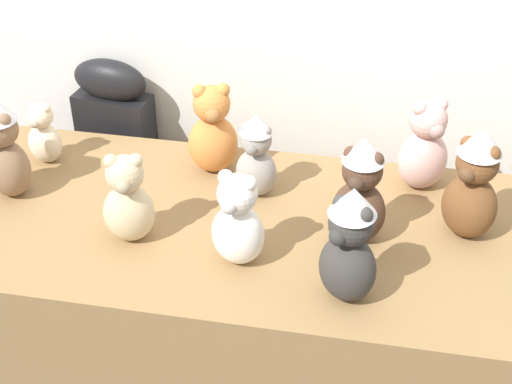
# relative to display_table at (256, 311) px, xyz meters

# --- Properties ---
(display_table) EXTENTS (1.87, 0.83, 0.71)m
(display_table) POSITION_rel_display_table_xyz_m (0.00, 0.00, 0.00)
(display_table) COLOR olive
(display_table) RESTS_ON ground_plane
(instrument_case) EXTENTS (0.29, 0.16, 0.93)m
(instrument_case) POSITION_rel_display_table_xyz_m (-0.63, 0.55, 0.12)
(instrument_case) COLOR black
(instrument_case) RESTS_ON ground_plane
(teddy_bear_sand) EXTENTS (0.17, 0.15, 0.29)m
(teddy_bear_sand) POSITION_rel_display_table_xyz_m (-0.34, -0.13, 0.49)
(teddy_bear_sand) COLOR #CCB78E
(teddy_bear_sand) RESTS_ON display_table
(teddy_bear_ginger) EXTENTS (0.19, 0.18, 0.31)m
(teddy_bear_ginger) POSITION_rel_display_table_xyz_m (-0.19, 0.27, 0.50)
(teddy_bear_ginger) COLOR #D17F3D
(teddy_bear_ginger) RESTS_ON display_table
(teddy_bear_charcoal) EXTENTS (0.20, 0.20, 0.35)m
(teddy_bear_charcoal) POSITION_rel_display_table_xyz_m (0.29, -0.26, 0.52)
(teddy_bear_charcoal) COLOR #383533
(teddy_bear_charcoal) RESTS_ON display_table
(teddy_bear_cocoa) EXTENTS (0.18, 0.16, 0.34)m
(teddy_bear_cocoa) POSITION_rel_display_table_xyz_m (0.30, -0.01, 0.52)
(teddy_bear_cocoa) COLOR #4C3323
(teddy_bear_cocoa) RESTS_ON display_table
(teddy_bear_ash) EXTENTS (0.14, 0.13, 0.28)m
(teddy_bear_ash) POSITION_rel_display_table_xyz_m (-0.03, 0.16, 0.49)
(teddy_bear_ash) COLOR gray
(teddy_bear_ash) RESTS_ON display_table
(teddy_bear_blush) EXTENTS (0.20, 0.20, 0.31)m
(teddy_bear_blush) POSITION_rel_display_table_xyz_m (0.47, 0.30, 0.50)
(teddy_bear_blush) COLOR beige
(teddy_bear_blush) RESTS_ON display_table
(teddy_bear_snow) EXTENTS (0.18, 0.16, 0.29)m
(teddy_bear_snow) POSITION_rel_display_table_xyz_m (-0.02, -0.17, 0.49)
(teddy_bear_snow) COLOR white
(teddy_bear_snow) RESTS_ON display_table
(teddy_bear_chestnut) EXTENTS (0.21, 0.20, 0.36)m
(teddy_bear_chestnut) POSITION_rel_display_table_xyz_m (0.61, 0.07, 0.53)
(teddy_bear_chestnut) COLOR brown
(teddy_bear_chestnut) RESTS_ON display_table
(teddy_bear_cream) EXTENTS (0.12, 0.11, 0.22)m
(teddy_bear_cream) POSITION_rel_display_table_xyz_m (-0.75, 0.22, 0.46)
(teddy_bear_cream) COLOR beige
(teddy_bear_cream) RESTS_ON display_table
(teddy_bear_mocha) EXTENTS (0.20, 0.19, 0.34)m
(teddy_bear_mocha) POSITION_rel_display_table_xyz_m (-0.78, 0.02, 0.52)
(teddy_bear_mocha) COLOR #7F6047
(teddy_bear_mocha) RESTS_ON display_table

